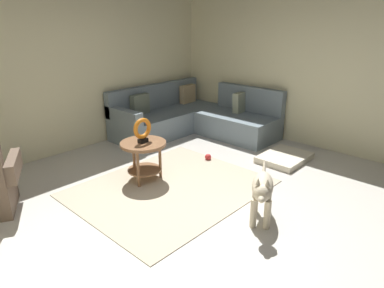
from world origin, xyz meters
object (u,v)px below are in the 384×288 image
(torus_sculpture, at_px, (142,130))
(dog_toy_ball, at_px, (208,157))
(sectional_couch, at_px, (193,118))
(dog, at_px, (262,190))
(dog_bed_mat, at_px, (285,158))
(side_table, at_px, (144,151))

(torus_sculpture, xyz_separation_m, dog_toy_ball, (1.10, -0.18, -0.66))
(sectional_couch, height_order, dog_toy_ball, sectional_couch)
(dog, bearing_deg, sectional_couch, -63.25)
(dog_toy_ball, bearing_deg, dog_bed_mat, -47.75)
(torus_sculpture, bearing_deg, dog_toy_ball, -9.19)
(side_table, relative_size, torus_sculpture, 1.84)
(sectional_couch, relative_size, side_table, 3.75)
(torus_sculpture, height_order, dog, torus_sculpture)
(dog_bed_mat, height_order, dog, dog)
(side_table, height_order, torus_sculpture, torus_sculpture)
(dog, bearing_deg, dog_bed_mat, -99.06)
(side_table, height_order, dog_toy_ball, side_table)
(sectional_couch, height_order, dog_bed_mat, sectional_couch)
(sectional_couch, distance_m, dog_bed_mat, 1.95)
(torus_sculpture, xyz_separation_m, dog, (0.19, -1.69, -0.33))
(side_table, height_order, dog, dog)
(side_table, distance_m, torus_sculpture, 0.29)
(dog_bed_mat, bearing_deg, torus_sculpture, 151.02)
(torus_sculpture, bearing_deg, dog_bed_mat, -28.98)
(side_table, xyz_separation_m, dog_bed_mat, (1.90, -1.05, -0.37))
(dog_bed_mat, relative_size, dog, 1.05)
(sectional_couch, relative_size, dog_toy_ball, 22.93)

